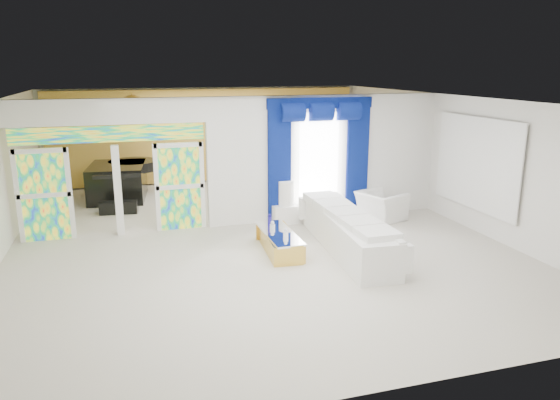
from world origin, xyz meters
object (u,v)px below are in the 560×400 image
object	(u,v)px
console_table	(298,213)
grand_piano	(118,182)
coffee_table	(279,242)
armchair	(381,206)
white_sofa	(347,233)

from	to	relation	value
console_table	grand_piano	distance (m)	5.51
coffee_table	armchair	size ratio (longest dim) A/B	1.65
white_sofa	console_table	distance (m)	2.22
console_table	grand_piano	world-z (taller)	grand_piano
console_table	armchair	xyz separation A→B (m)	(2.01, -0.39, 0.12)
armchair	grand_piano	distance (m)	7.36
grand_piano	white_sofa	bearing A→B (deg)	-45.93
console_table	grand_piano	bearing A→B (deg)	139.23
white_sofa	grand_piano	size ratio (longest dim) A/B	1.97
armchair	grand_piano	size ratio (longest dim) A/B	0.54
coffee_table	grand_piano	distance (m)	6.33
grand_piano	armchair	bearing A→B (deg)	-26.52
coffee_table	white_sofa	bearing A→B (deg)	-12.53
white_sofa	console_table	xyz separation A→B (m)	(-0.32, 2.19, -0.15)
coffee_table	armchair	world-z (taller)	armchair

